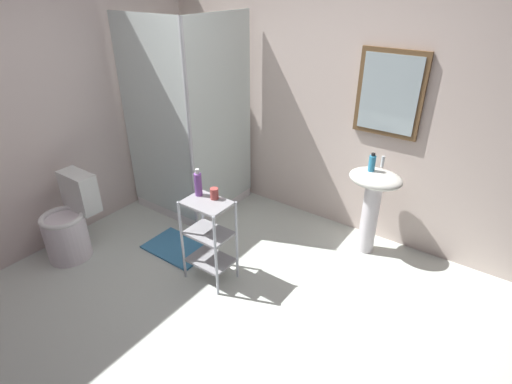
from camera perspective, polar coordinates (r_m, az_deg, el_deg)
The scene contains 12 objects.
ground_plane at distance 3.21m, azimuth -7.71°, elevation -17.26°, with size 4.20×4.20×0.02m, color silver.
wall_back at distance 3.91m, azimuth 10.14°, elevation 12.94°, with size 4.20×0.14×2.50m.
wall_left at distance 3.94m, azimuth -29.58°, elevation 9.78°, with size 0.10×4.20×2.50m, color beige.
shower_stall at distance 4.33m, azimuth -8.97°, elevation 3.46°, with size 0.92×0.92×2.00m.
pedestal_sink at distance 3.64m, azimuth 16.32°, elevation -0.48°, with size 0.46×0.37×0.81m.
sink_faucet at distance 3.62m, azimuth 17.60°, elevation 4.16°, with size 0.03×0.03×0.10m, color silver.
toilet at distance 3.95m, azimuth -25.01°, elevation -4.19°, with size 0.37×0.49×0.76m.
storage_cart at distance 3.26m, azimuth -6.72°, elevation -6.05°, with size 0.38×0.28×0.74m.
hand_soap_bottle at distance 3.51m, azimuth 16.21°, elevation 4.00°, with size 0.06×0.06×0.16m.
conditioner_bottle_purple at distance 3.16m, azimuth -8.25°, elevation 1.18°, with size 0.06×0.06×0.23m.
rinse_cup at distance 3.12m, azimuth -5.96°, elevation -0.22°, with size 0.07×0.07×0.09m, color #B24742.
bath_mat at distance 3.88m, azimuth -11.11°, elevation -7.80°, with size 0.60×0.40×0.02m, color teal.
Camera 1 is at (1.62, -1.56, 2.28)m, focal length 28.07 mm.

